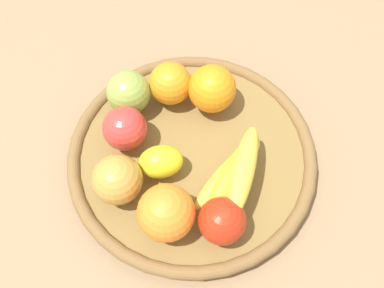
{
  "coord_description": "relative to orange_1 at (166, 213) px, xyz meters",
  "views": [
    {
      "loc": [
        -0.11,
        0.31,
        0.63
      ],
      "look_at": [
        0.0,
        0.0,
        0.06
      ],
      "focal_mm": 39.6,
      "sensor_mm": 36.0,
      "label": 1
    }
  ],
  "objects": [
    {
      "name": "ground_plane",
      "position": [
        0.01,
        -0.13,
        -0.08
      ],
      "size": [
        2.4,
        2.4,
        0.0
      ],
      "primitive_type": "plane",
      "color": "#8D7050",
      "rests_on": "ground"
    },
    {
      "name": "basket",
      "position": [
        0.01,
        -0.13,
        -0.06
      ],
      "size": [
        0.4,
        0.4,
        0.04
      ],
      "color": "olive",
      "rests_on": "ground_plane"
    },
    {
      "name": "orange_1",
      "position": [
        0.0,
        0.0,
        0.0
      ],
      "size": [
        0.08,
        0.08,
        0.08
      ],
      "primitive_type": "sphere",
      "rotation": [
        0.0,
        0.0,
        1.61
      ],
      "color": "orange",
      "rests_on": "basket"
    },
    {
      "name": "banana_bunch",
      "position": [
        -0.07,
        -0.1,
        -0.01
      ],
      "size": [
        0.09,
        0.16,
        0.06
      ],
      "color": "yellow",
      "rests_on": "basket"
    },
    {
      "name": "apple_1",
      "position": [
        0.11,
        -0.11,
        -0.01
      ],
      "size": [
        0.09,
        0.09,
        0.07
      ],
      "primitive_type": "sphere",
      "rotation": [
        0.0,
        0.0,
        3.56
      ],
      "color": "red",
      "rests_on": "basket"
    },
    {
      "name": "orange_2",
      "position": [
        0.08,
        -0.21,
        -0.01
      ],
      "size": [
        0.1,
        0.1,
        0.07
      ],
      "primitive_type": "sphere",
      "rotation": [
        0.0,
        0.0,
        0.77
      ],
      "color": "orange",
      "rests_on": "basket"
    },
    {
      "name": "lemon_0",
      "position": [
        0.04,
        -0.08,
        -0.02
      ],
      "size": [
        0.08,
        0.08,
        0.05
      ],
      "primitive_type": "ellipsoid",
      "rotation": [
        0.0,
        0.0,
        3.63
      ],
      "color": "yellow",
      "rests_on": "basket"
    },
    {
      "name": "apple_0",
      "position": [
        -0.08,
        -0.02,
        -0.01
      ],
      "size": [
        0.09,
        0.09,
        0.07
      ],
      "primitive_type": "sphere",
      "rotation": [
        0.0,
        0.0,
        5.97
      ],
      "color": "red",
      "rests_on": "basket"
    },
    {
      "name": "apple_2",
      "position": [
        0.09,
        -0.02,
        -0.0
      ],
      "size": [
        0.08,
        0.08,
        0.07
      ],
      "primitive_type": "sphere",
      "rotation": [
        0.0,
        0.0,
        3.23
      ],
      "color": "#BB8C3A",
      "rests_on": "basket"
    },
    {
      "name": "orange_0",
      "position": [
        0.01,
        -0.22,
        -0.0
      ],
      "size": [
        0.11,
        0.11,
        0.08
      ],
      "primitive_type": "sphere",
      "rotation": [
        0.0,
        0.0,
        0.61
      ],
      "color": "orange",
      "rests_on": "basket"
    },
    {
      "name": "apple_3",
      "position": [
        0.13,
        -0.17,
        -0.0
      ],
      "size": [
        0.09,
        0.09,
        0.07
      ],
      "primitive_type": "sphere",
      "rotation": [
        0.0,
        0.0,
        3.56
      ],
      "color": "#88A345",
      "rests_on": "basket"
    }
  ]
}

